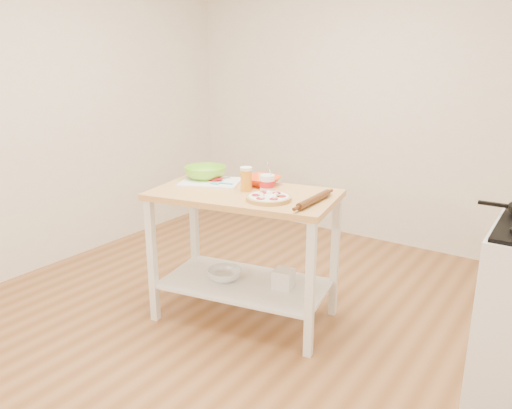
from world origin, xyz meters
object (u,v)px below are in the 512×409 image
object	(u,v)px
pizza	(269,198)
yogurt_tub	(267,184)
prep_island	(244,228)
beer_pint	(246,179)
spatula	(221,183)
shelf_glass_bowl	(225,275)
green_bowl	(205,173)
orange_bowl	(262,181)
rolling_pin	(314,200)
shelf_bin	(283,279)
knife	(206,178)
cutting_board	(210,181)

from	to	relation	value
pizza	yogurt_tub	xyz separation A→B (m)	(-0.11, 0.15, 0.04)
prep_island	beer_pint	world-z (taller)	beer_pint
spatula	shelf_glass_bowl	distance (m)	0.63
prep_island	green_bowl	distance (m)	0.53
orange_bowl	beer_pint	xyz separation A→B (m)	(0.00, -0.18, 0.05)
green_bowl	beer_pint	bearing A→B (deg)	-12.24
yogurt_tub	shelf_glass_bowl	bearing A→B (deg)	-155.22
green_bowl	yogurt_tub	size ratio (longest dim) A/B	1.44
orange_bowl	yogurt_tub	size ratio (longest dim) A/B	1.17
green_bowl	yogurt_tub	distance (m)	0.56
yogurt_tub	beer_pint	bearing A→B (deg)	-160.64
rolling_pin	shelf_bin	xyz separation A→B (m)	(-0.24, 0.05, -0.60)
shelf_glass_bowl	shelf_bin	bearing A→B (deg)	17.59
rolling_pin	shelf_glass_bowl	bearing A→B (deg)	-173.58
beer_pint	prep_island	bearing A→B (deg)	-80.69
pizza	spatula	distance (m)	0.47
spatula	knife	size ratio (longest dim) A/B	0.65
green_bowl	shelf_bin	xyz separation A→B (m)	(0.69, -0.04, -0.62)
green_bowl	beer_pint	size ratio (longest dim) A/B	1.87
pizza	knife	distance (m)	0.67
orange_bowl	shelf_glass_bowl	bearing A→B (deg)	-117.04
pizza	spatula	bearing A→B (deg)	166.69
orange_bowl	prep_island	bearing A→B (deg)	-88.64
shelf_bin	knife	bearing A→B (deg)	178.00
yogurt_tub	cutting_board	bearing A→B (deg)	-178.73
knife	yogurt_tub	size ratio (longest dim) A/B	1.11
beer_pint	rolling_pin	xyz separation A→B (m)	(0.50, -0.00, -0.06)
prep_island	yogurt_tub	size ratio (longest dim) A/B	6.35
green_bowl	shelf_bin	bearing A→B (deg)	-3.46
cutting_board	knife	bearing A→B (deg)	127.92
knife	yogurt_tub	bearing A→B (deg)	-38.15
prep_island	rolling_pin	world-z (taller)	rolling_pin
cutting_board	rolling_pin	bearing A→B (deg)	-27.53
pizza	shelf_bin	xyz separation A→B (m)	(0.02, 0.15, -0.59)
knife	beer_pint	world-z (taller)	beer_pint
shelf_glass_bowl	orange_bowl	bearing A→B (deg)	62.96
green_bowl	knife	bearing A→B (deg)	-44.59
beer_pint	orange_bowl	bearing A→B (deg)	90.02
spatula	knife	distance (m)	0.20
rolling_pin	knife	bearing A→B (deg)	175.05
spatula	rolling_pin	xyz separation A→B (m)	(0.72, -0.01, 0.01)
spatula	beer_pint	world-z (taller)	beer_pint
prep_island	knife	bearing A→B (deg)	165.71
pizza	green_bowl	xyz separation A→B (m)	(-0.67, 0.19, 0.03)
prep_island	rolling_pin	bearing A→B (deg)	2.99
beer_pint	shelf_glass_bowl	world-z (taller)	beer_pint
prep_island	pizza	bearing A→B (deg)	-16.55
prep_island	shelf_glass_bowl	distance (m)	0.38
prep_island	yogurt_tub	distance (m)	0.34
knife	orange_bowl	distance (m)	0.42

